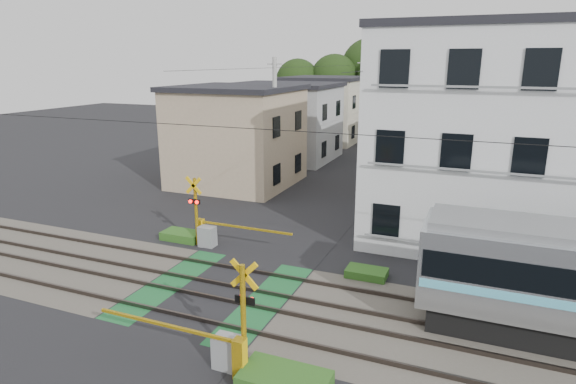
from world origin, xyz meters
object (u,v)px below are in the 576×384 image
at_px(crossing_signal_near, 229,345).
at_px(pedestrian, 380,150).
at_px(apartment_block, 493,135).
at_px(crossing_signal_far, 206,230).

height_order(crossing_signal_near, pedestrian, crossing_signal_near).
height_order(crossing_signal_near, apartment_block, apartment_block).
distance_m(crossing_signal_far, apartment_block, 13.14).
bearing_deg(crossing_signal_far, apartment_block, 27.78).
height_order(crossing_signal_near, crossing_signal_far, same).
relative_size(crossing_signal_near, pedestrian, 2.52).
relative_size(crossing_signal_far, apartment_block, 0.46).
distance_m(crossing_signal_far, pedestrian, 21.27).
distance_m(crossing_signal_near, apartment_block, 14.95).
bearing_deg(crossing_signal_near, apartment_block, 65.78).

